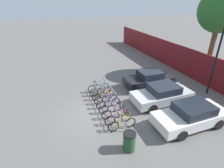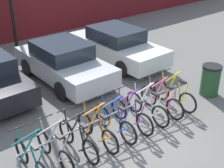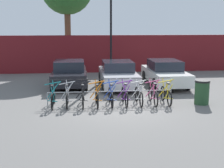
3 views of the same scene
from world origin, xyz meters
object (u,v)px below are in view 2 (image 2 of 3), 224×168
object	(u,v)px
bicycle_black	(78,140)
bicycle_yellow	(174,95)
bicycle_blue	(115,122)
bicycle_pink	(161,101)
trash_bin	(210,80)
bicycle_silver	(55,150)
bicycle_orange	(97,131)
bicycle_white	(147,107)
bicycle_teal	(32,161)
car_silver	(63,62)
bicycle_purple	(131,115)
car_white	(117,45)
bike_rack	(111,116)

from	to	relation	value
bicycle_black	bicycle_yellow	bearing A→B (deg)	-1.51
bicycle_blue	bicycle_yellow	size ratio (longest dim) A/B	1.00
bicycle_pink	trash_bin	bearing A→B (deg)	-3.95
bicycle_blue	bicycle_silver	bearing A→B (deg)	177.96
bicycle_orange	bicycle_white	xyz separation A→B (m)	(1.78, 0.00, 0.00)
bicycle_teal	trash_bin	size ratio (longest dim) A/B	1.66
bicycle_silver	car_silver	size ratio (longest dim) A/B	0.41
bicycle_teal	car_silver	bearing A→B (deg)	47.65
bicycle_black	bicycle_pink	size ratio (longest dim) A/B	1.00
bicycle_purple	bicycle_pink	xyz separation A→B (m)	(1.22, 0.00, 0.00)
bicycle_silver	bicycle_purple	bearing A→B (deg)	-1.34
bicycle_purple	bicycle_pink	distance (m)	1.22
bicycle_silver	car_white	size ratio (longest dim) A/B	0.39
bicycle_teal	bicycle_pink	xyz separation A→B (m)	(4.20, 0.00, 0.00)
bicycle_pink	trash_bin	distance (m)	2.07
bicycle_pink	car_silver	distance (m)	3.91
bicycle_silver	bicycle_orange	world-z (taller)	same
bicycle_teal	bicycle_white	distance (m)	3.59
bicycle_purple	car_silver	distance (m)	3.77
bicycle_black	bicycle_orange	size ratio (longest dim) A/B	1.00
bicycle_black	bicycle_purple	bearing A→B (deg)	-1.51
bicycle_orange	trash_bin	distance (m)	4.46
car_silver	bicycle_white	bearing A→B (deg)	-83.28
bicycle_black	bicycle_yellow	size ratio (longest dim) A/B	1.00
bicycle_blue	trash_bin	bearing A→B (deg)	-5.90
bike_rack	bicycle_yellow	size ratio (longest dim) A/B	3.11
car_white	bicycle_pink	bearing A→B (deg)	-112.14
bicycle_teal	bicycle_silver	distance (m)	0.58
bicycle_silver	bicycle_blue	distance (m)	1.82
bicycle_silver	bicycle_black	xyz separation A→B (m)	(0.64, 0.00, 0.00)
bike_rack	bicycle_black	xyz separation A→B (m)	(-1.17, -0.15, -0.12)
car_silver	car_white	world-z (taller)	same
bicycle_black	bicycle_orange	world-z (taller)	same
bicycle_white	bicycle_blue	bearing A→B (deg)	177.39
bike_rack	bicycle_pink	world-z (taller)	bicycle_pink
bicycle_purple	bicycle_pink	size ratio (longest dim) A/B	1.00
bicycle_teal	bicycle_black	bearing A→B (deg)	-2.34
bicycle_black	bicycle_pink	bearing A→B (deg)	-1.51
bicycle_orange	bicycle_pink	distance (m)	2.39
bicycle_blue	bicycle_yellow	xyz separation A→B (m)	(2.38, 0.00, 0.00)
bicycle_silver	bicycle_orange	size ratio (longest dim) A/B	1.00
bicycle_blue	bicycle_purple	bearing A→B (deg)	-2.04
bicycle_white	bicycle_pink	xyz separation A→B (m)	(0.61, 0.00, 0.00)
bicycle_purple	bicycle_yellow	world-z (taller)	same
bicycle_teal	bicycle_blue	size ratio (longest dim) A/B	1.00
bike_rack	bicycle_black	bearing A→B (deg)	-172.74
bicycle_silver	bicycle_yellow	distance (m)	4.20
bicycle_orange	car_silver	distance (m)	4.00
bike_rack	bicycle_teal	xyz separation A→B (m)	(-2.39, -0.15, -0.12)
bicycle_blue	bicycle_purple	distance (m)	0.59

